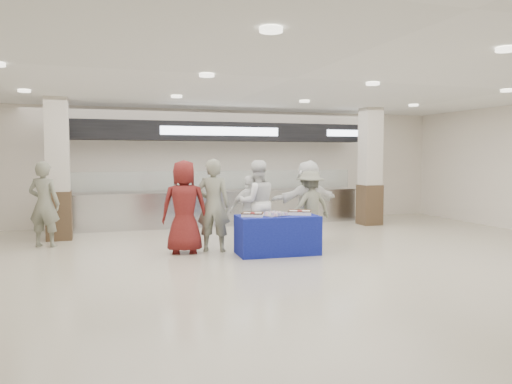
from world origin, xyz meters
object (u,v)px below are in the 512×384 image
object	(u,v)px
sheet_cake_right	(300,212)
civilian_maroon	(184,207)
display_table	(277,235)
sheet_cake_left	(253,214)
soldier_a	(213,205)
chef_short	(250,210)
chef_tall	(257,202)
soldier_b	(310,207)
civilian_white	(308,201)
soldier_bg	(44,204)
cupcake_tray	(275,214)

from	to	relation	value
sheet_cake_right	civilian_maroon	xyz separation A→B (m)	(-2.16, 0.62, 0.11)
civilian_maroon	display_table	bearing A→B (deg)	171.06
sheet_cake_left	sheet_cake_right	world-z (taller)	sheet_cake_right
civilian_maroon	soldier_a	world-z (taller)	soldier_a
sheet_cake_right	chef_short	world-z (taller)	chef_short
civilian_maroon	chef_short	world-z (taller)	civilian_maroon
display_table	soldier_a	size ratio (longest dim) A/B	0.84
sheet_cake_right	chef_tall	bearing A→B (deg)	114.40
sheet_cake_left	soldier_b	world-z (taller)	soldier_b
civilian_white	chef_tall	bearing A→B (deg)	-19.00
soldier_b	soldier_bg	bearing A→B (deg)	-26.14
sheet_cake_left	chef_short	xyz separation A→B (m)	(0.31, 1.16, -0.05)
chef_short	soldier_b	size ratio (longest dim) A/B	0.92
display_table	soldier_a	xyz separation A→B (m)	(-1.11, 0.64, 0.55)
soldier_a	soldier_b	xyz separation A→B (m)	(2.20, 0.25, -0.12)
display_table	sheet_cake_left	distance (m)	0.65
sheet_cake_right	civilian_white	xyz separation A→B (m)	(0.63, 1.00, 0.10)
cupcake_tray	civilian_white	bearing A→B (deg)	41.60
display_table	civilian_white	world-z (taller)	civilian_white
sheet_cake_left	civilian_maroon	size ratio (longest dim) A/B	0.27
chef_short	chef_tall	bearing A→B (deg)	174.12
soldier_a	sheet_cake_left	bearing A→B (deg)	158.11
civilian_maroon	chef_tall	size ratio (longest dim) A/B	1.01
soldier_bg	civilian_white	bearing A→B (deg)	-170.68
soldier_a	civilian_white	bearing A→B (deg)	-147.08
civilian_maroon	civilian_white	xyz separation A→B (m)	(2.79, 0.38, -0.01)
chef_tall	civilian_maroon	bearing A→B (deg)	16.87
chef_short	cupcake_tray	bearing A→B (deg)	99.15
soldier_a	cupcake_tray	bearing A→B (deg)	171.55
sheet_cake_left	civilian_white	bearing A→B (deg)	32.08
chef_tall	soldier_bg	bearing A→B (deg)	-14.62
civilian_maroon	chef_tall	world-z (taller)	civilian_maroon
sheet_cake_right	soldier_bg	distance (m)	5.31
cupcake_tray	chef_short	world-z (taller)	chef_short
chef_short	soldier_bg	world-z (taller)	soldier_bg
cupcake_tray	civilian_maroon	size ratio (longest dim) A/B	0.29
cupcake_tray	chef_tall	xyz separation A→B (m)	(0.02, 1.16, 0.11)
sheet_cake_left	soldier_a	distance (m)	0.89
cupcake_tray	soldier_b	size ratio (longest dim) A/B	0.33
sheet_cake_left	civilian_white	size ratio (longest dim) A/B	0.27
soldier_a	soldier_bg	world-z (taller)	soldier_a
sheet_cake_right	civilian_maroon	bearing A→B (deg)	163.88
cupcake_tray	soldier_bg	bearing A→B (deg)	152.24
soldier_b	civilian_white	bearing A→B (deg)	-108.99
cupcake_tray	chef_tall	distance (m)	1.17
civilian_maroon	soldier_b	distance (m)	2.78
display_table	soldier_a	bearing A→B (deg)	153.06
display_table	civilian_white	bearing A→B (deg)	45.74
civilian_white	display_table	bearing A→B (deg)	30.52
chef_tall	civilian_white	xyz separation A→B (m)	(1.14, -0.13, 0.00)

